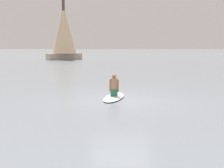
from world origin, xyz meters
The scene contains 4 objects.
ground_plane centered at (0.00, 0.00, 0.00)m, with size 400.00×400.00×0.00m, color gray.
surfboard centered at (0.28, -0.49, 0.05)m, with size 2.69×0.76×0.09m, color white.
person_paddler centered at (0.28, -0.49, 0.52)m, with size 0.42×0.35×0.95m.
sailboat_center_horizon centered at (9.40, -38.30, 4.45)m, with size 5.54×5.39×9.55m.
Camera 1 is at (-0.14, 13.15, 2.22)m, focal length 52.04 mm.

